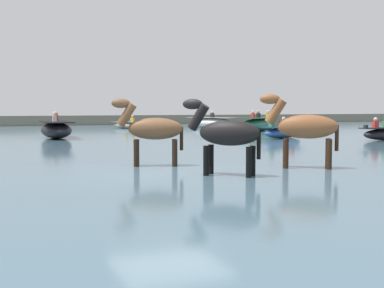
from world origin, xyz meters
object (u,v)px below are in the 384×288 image
horse_trailing_chestnut (304,129)px  boat_mid_outer (283,132)px  boat_near_port (56,130)px  horse_lead_black (226,135)px  boat_mid_channel (260,124)px  boat_distant_west (212,123)px  boat_far_inshore (126,125)px  horse_flank_bay (152,131)px

horse_trailing_chestnut → boat_mid_outer: size_ratio=0.76×
boat_near_port → boat_mid_outer: size_ratio=1.39×
horse_lead_black → boat_mid_channel: (12.04, 18.94, -0.45)m
horse_lead_black → boat_distant_west: size_ratio=0.47×
boat_distant_west → boat_far_inshore: bearing=156.8°
horse_trailing_chestnut → boat_mid_outer: (6.43, 10.82, -0.67)m
boat_near_port → boat_mid_channel: bearing=14.1°
horse_lead_black → boat_near_port: horse_lead_black is taller
horse_trailing_chestnut → boat_distant_west: size_ratio=0.50×
boat_mid_outer → horse_flank_bay: bearing=-137.4°
boat_distant_west → horse_flank_bay: bearing=-118.8°
boat_far_inshore → horse_trailing_chestnut: bearing=-95.9°
horse_trailing_chestnut → horse_flank_bay: 3.78m
boat_mid_outer → horse_lead_black: bearing=-127.9°
horse_lead_black → boat_near_port: size_ratio=0.51×
horse_trailing_chestnut → boat_far_inshore: (2.63, 25.49, -0.71)m
horse_lead_black → boat_far_inshore: bearing=79.1°
horse_lead_black → boat_distant_west: bearing=65.5°
boat_near_port → boat_mid_outer: bearing=-22.3°
boat_mid_channel → boat_distant_west: size_ratio=1.01×
horse_flank_bay → boat_mid_outer: (9.71, 8.93, -0.60)m
horse_lead_black → boat_near_port: bearing=95.2°
horse_flank_bay → boat_near_port: 13.16m
boat_mid_channel → boat_far_inshore: size_ratio=1.57×
boat_near_port → boat_mid_channel: boat_mid_channel is taller
horse_flank_bay → boat_distant_west: (11.62, 21.15, -0.50)m
horse_lead_black → horse_flank_bay: bearing=109.9°
boat_near_port → horse_lead_black: bearing=-84.8°
horse_flank_bay → boat_near_port: bearing=92.3°
boat_mid_outer → boat_near_port: bearing=157.7°
horse_flank_bay → boat_mid_outer: bearing=42.6°
boat_mid_channel → horse_trailing_chestnut: bearing=-117.6°
boat_mid_channel → boat_mid_outer: 8.25m
horse_trailing_chestnut → boat_mid_outer: 12.60m
horse_flank_bay → horse_trailing_chestnut: bearing=-29.9°
boat_near_port → boat_mid_channel: (13.45, 3.39, 0.02)m
horse_lead_black → boat_distant_west: horse_lead_black is taller
boat_mid_outer → boat_far_inshore: boat_mid_outer is taller
horse_trailing_chestnut → boat_mid_outer: horse_trailing_chestnut is taller
boat_far_inshore → boat_distant_west: 6.22m
boat_mid_channel → boat_distant_west: bearing=105.6°
boat_near_port → boat_far_inshore: size_ratio=1.45×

